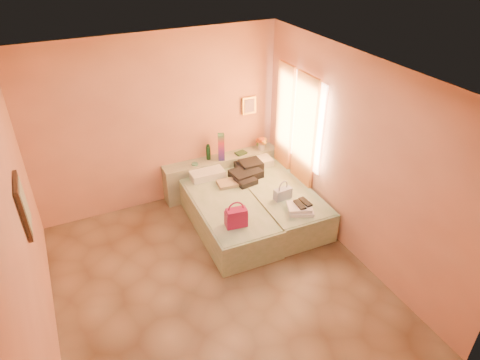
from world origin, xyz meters
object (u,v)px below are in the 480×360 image
at_px(bed_right, 278,200).
at_px(water_bottle, 208,152).
at_px(towel_stack, 301,209).
at_px(headboard_ledge, 222,174).
at_px(green_book, 241,153).
at_px(blue_handbag, 283,194).
at_px(magenta_handbag, 236,217).
at_px(bed_left, 227,215).
at_px(flower_vase, 262,142).

distance_m(bed_right, water_bottle, 1.42).
xyz_separation_m(water_bottle, towel_stack, (0.72, -1.79, -0.23)).
bearing_deg(bed_right, headboard_ledge, 118.02).
relative_size(green_book, blue_handbag, 0.68).
bearing_deg(headboard_ledge, bed_right, -63.43).
height_order(headboard_ledge, bed_right, headboard_ledge).
bearing_deg(water_bottle, bed_right, -55.57).
xyz_separation_m(headboard_ledge, blue_handbag, (0.43, -1.35, 0.26)).
bearing_deg(magenta_handbag, green_book, 70.03).
distance_m(headboard_ledge, bed_right, 1.18).
xyz_separation_m(bed_left, blue_handbag, (0.80, -0.30, 0.34)).
bearing_deg(bed_left, bed_right, 1.45).
bearing_deg(bed_left, towel_stack, -37.51).
height_order(magenta_handbag, towel_stack, magenta_handbag).
bearing_deg(bed_right, towel_stack, -90.89).
bearing_deg(water_bottle, flower_vase, -4.00).
xyz_separation_m(headboard_ledge, water_bottle, (-0.22, 0.04, 0.46)).
bearing_deg(headboard_ledge, towel_stack, -74.21).
xyz_separation_m(green_book, blue_handbag, (0.07, -1.32, -0.08)).
distance_m(flower_vase, blue_handbag, 1.38).
height_order(bed_right, towel_stack, towel_stack).
height_order(blue_handbag, towel_stack, blue_handbag).
bearing_deg(water_bottle, bed_left, -98.05).
distance_m(green_book, flower_vase, 0.42).
bearing_deg(bed_right, flower_vase, 78.57).
bearing_deg(water_bottle, magenta_handbag, -99.05).
height_order(bed_right, green_book, green_book).
bearing_deg(magenta_handbag, headboard_ledge, 81.04).
xyz_separation_m(bed_left, bed_right, (0.90, 0.00, 0.00)).
bearing_deg(water_bottle, blue_handbag, -65.00).
bearing_deg(towel_stack, water_bottle, 111.80).
bearing_deg(flower_vase, green_book, 179.82).
relative_size(water_bottle, green_book, 1.40).
relative_size(blue_handbag, towel_stack, 0.78).
bearing_deg(headboard_ledge, green_book, -4.65).
xyz_separation_m(bed_left, water_bottle, (0.15, 1.09, 0.53)).
relative_size(bed_left, green_book, 10.75).
distance_m(bed_left, magenta_handbag, 0.72).
bearing_deg(headboard_ledge, flower_vase, -2.28).
bearing_deg(blue_handbag, water_bottle, 110.85).
relative_size(water_bottle, magenta_handbag, 0.88).
relative_size(bed_right, water_bottle, 7.69).
bearing_deg(flower_vase, bed_left, -138.01).
distance_m(headboard_ledge, green_book, 0.49).
bearing_deg(bed_left, blue_handbag, -19.10).
relative_size(headboard_ledge, water_bottle, 7.88).
distance_m(water_bottle, magenta_handbag, 1.71).
height_order(green_book, magenta_handbag, magenta_handbag).
xyz_separation_m(water_bottle, magenta_handbag, (-0.27, -1.68, -0.14)).
relative_size(magenta_handbag, towel_stack, 0.85).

